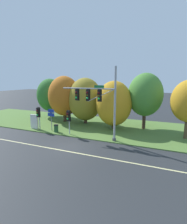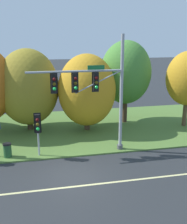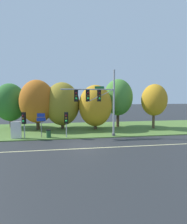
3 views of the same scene
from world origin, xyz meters
The scene contains 15 objects.
ground_plane centered at (0.00, 0.00, 0.00)m, with size 160.00×160.00×0.00m, color #282B2D.
lane_stripe centered at (0.00, -1.20, 0.00)m, with size 36.00×0.16×0.01m, color beige.
grass_verge centered at (0.00, 8.25, 0.05)m, with size 48.00×11.50×0.10m, color #517533.
traffic_signal_mast centered at (1.90, 3.02, 4.48)m, with size 6.38×0.49×7.83m.
pedestrian_signal_near_kerb centered at (-1.84, 2.97, 2.20)m, with size 0.46×0.55×2.94m.
pedestrian_signal_further_along centered at (-6.55, 3.30, 2.23)m, with size 0.46×0.55×2.96m.
route_sign_post centered at (-4.69, 3.51, 2.04)m, with size 0.99×0.08×2.85m.
tree_nearest_road centered at (-10.12, 10.76, 3.90)m, with size 4.52×4.52×6.63m.
tree_left_of_mast centered at (-5.86, 8.55, 4.08)m, with size 4.86×4.86×7.03m.
tree_behind_signpost centered at (-2.39, 8.77, 3.70)m, with size 5.01×5.01×6.74m.
tree_mid_verge centered at (2.30, 7.67, 3.47)m, with size 4.73×4.73×6.33m.
tree_tall_centre centered at (6.07, 9.06, 4.63)m, with size 4.46×4.46×7.33m.
tree_right_far centered at (10.88, 6.88, 4.26)m, with size 3.69×3.69×6.49m.
info_kiosk centered at (-7.45, 3.49, 1.04)m, with size 1.10×0.24×1.90m.
trash_bin centered at (-3.86, 3.29, 0.57)m, with size 0.56×0.56×0.93m.
Camera 3 is at (-1.77, -16.99, 4.90)m, focal length 28.00 mm.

